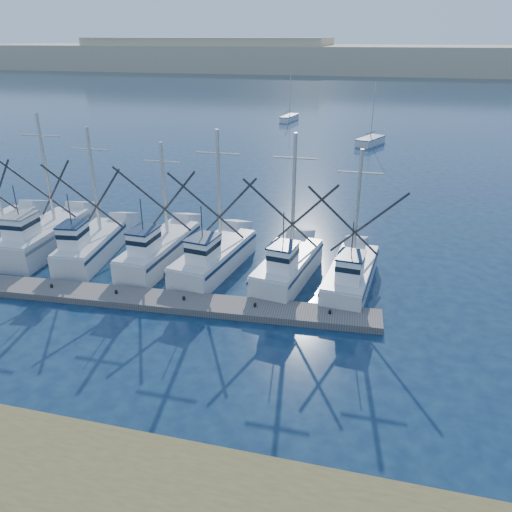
{
  "coord_description": "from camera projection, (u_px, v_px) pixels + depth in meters",
  "views": [
    {
      "loc": [
        5.52,
        -16.48,
        13.75
      ],
      "look_at": [
        -0.66,
        8.0,
        2.57
      ],
      "focal_mm": 35.0,
      "sensor_mm": 36.0,
      "label": 1
    }
  ],
  "objects": [
    {
      "name": "trawler_fleet",
      "position": [
        143.0,
        250.0,
        32.42
      ],
      "size": [
        28.2,
        8.35,
        9.19
      ],
      "color": "silver",
      "rests_on": "ground"
    },
    {
      "name": "sailboat_near",
      "position": [
        370.0,
        141.0,
        68.42
      ],
      "size": [
        3.91,
        5.7,
        8.1
      ],
      "rotation": [
        0.0,
        0.0,
        -0.4
      ],
      "color": "silver",
      "rests_on": "ground"
    },
    {
      "name": "dune_ridge",
      "position": [
        377.0,
        59.0,
        205.56
      ],
      "size": [
        360.0,
        60.0,
        10.0
      ],
      "primitive_type": "cube",
      "color": "tan",
      "rests_on": "ground"
    },
    {
      "name": "floating_dock",
      "position": [
        117.0,
        296.0,
        28.27
      ],
      "size": [
        29.5,
        3.73,
        0.39
      ],
      "primitive_type": "cube",
      "rotation": [
        0.0,
        0.0,
        0.06
      ],
      "color": "#645F5A",
      "rests_on": "ground"
    },
    {
      "name": "ground",
      "position": [
        225.0,
        385.0,
        21.41
      ],
      "size": [
        500.0,
        500.0,
        0.0
      ],
      "primitive_type": "plane",
      "color": "#0C1B36",
      "rests_on": "ground"
    },
    {
      "name": "sailboat_far",
      "position": [
        289.0,
        118.0,
        87.42
      ],
      "size": [
        2.48,
        5.64,
        8.1
      ],
      "rotation": [
        0.0,
        0.0,
        -0.17
      ],
      "color": "silver",
      "rests_on": "ground"
    }
  ]
}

